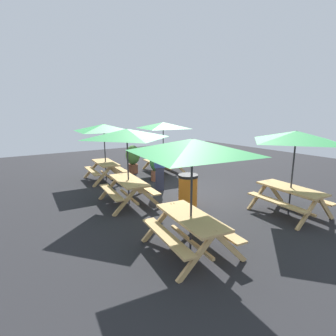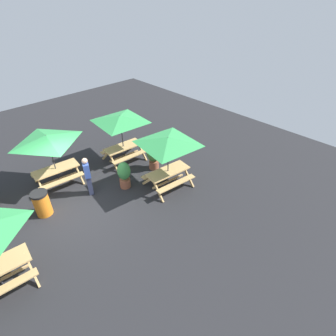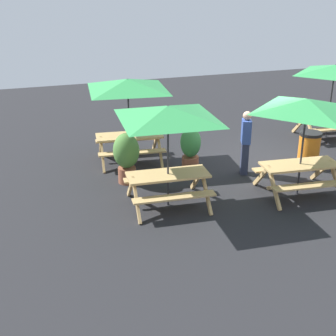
{
  "view_description": "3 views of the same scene",
  "coord_description": "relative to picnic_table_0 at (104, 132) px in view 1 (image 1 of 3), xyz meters",
  "views": [
    {
      "loc": [
        -6.88,
        5.03,
        2.8
      ],
      "look_at": [
        0.4,
        0.2,
        0.9
      ],
      "focal_mm": 28.0,
      "sensor_mm": 36.0,
      "label": 1
    },
    {
      "loc": [
        -2.56,
        -7.79,
        6.92
      ],
      "look_at": [
        3.43,
        -1.54,
        0.9
      ],
      "focal_mm": 28.0,
      "sensor_mm": 36.0,
      "label": 2
    },
    {
      "loc": [
        6.32,
        10.28,
        4.8
      ],
      "look_at": [
        3.3,
        1.35,
        0.9
      ],
      "focal_mm": 50.0,
      "sensor_mm": 36.0,
      "label": 3
    }
  ],
  "objects": [
    {
      "name": "trash_bin_orange",
      "position": [
        -4.29,
        -0.94,
        -1.49
      ],
      "size": [
        0.59,
        0.59,
        0.98
      ],
      "color": "orange",
      "rests_on": "ground"
    },
    {
      "name": "potted_plant_0",
      "position": [
        0.56,
        -1.51,
        -1.26
      ],
      "size": [
        0.65,
        0.65,
        1.28
      ],
      "color": "#935138",
      "rests_on": "ground"
    },
    {
      "name": "picnic_table_4",
      "position": [
        -3.09,
        0.42,
        0.0
      ],
      "size": [
        2.19,
        2.19,
        2.34
      ],
      "rotation": [
        0.0,
        0.0,
        -0.1
      ],
      "color": "tan",
      "rests_on": "ground"
    },
    {
      "name": "picnic_table_2",
      "position": [
        0.13,
        -2.89,
        0.0
      ],
      "size": [
        2.81,
        2.81,
        2.34
      ],
      "rotation": [
        0.0,
        0.0,
        -0.12
      ],
      "color": "tan",
      "rests_on": "ground"
    },
    {
      "name": "picnic_table_0",
      "position": [
        0.0,
        0.0,
        0.0
      ],
      "size": [
        2.82,
        2.82,
        2.34
      ],
      "rotation": [
        0.0,
        0.0,
        -0.08
      ],
      "color": "tan",
      "rests_on": "ground"
    },
    {
      "name": "potted_plant_1",
      "position": [
        -1.2,
        -1.7,
        -1.34
      ],
      "size": [
        0.54,
        0.54,
        1.2
      ],
      "color": "#935138",
      "rests_on": "ground"
    },
    {
      "name": "picnic_table_3",
      "position": [
        -6.32,
        -2.9,
        0.0
      ],
      "size": [
        2.16,
        2.16,
        2.34
      ],
      "rotation": [
        0.0,
        0.0,
        -0.08
      ],
      "color": "tan",
      "rests_on": "ground"
    },
    {
      "name": "person_standing",
      "position": [
        -2.45,
        -1.09,
        -1.1
      ],
      "size": [
        0.34,
        0.42,
        1.67
      ],
      "rotation": [
        0.0,
        0.0,
        4.34
      ],
      "color": "#2D334C",
      "rests_on": "ground"
    },
    {
      "name": "ground_plane",
      "position": [
        -3.3,
        -1.35,
        -1.99
      ],
      "size": [
        24.0,
        24.0,
        0.0
      ],
      "primitive_type": "plane",
      "color": "#232326",
      "rests_on": "ground"
    },
    {
      "name": "picnic_table_1",
      "position": [
        -6.36,
        0.59,
        0.0
      ],
      "size": [
        2.81,
        2.81,
        2.34
      ],
      "rotation": [
        0.0,
        0.0,
        -0.11
      ],
      "color": "tan",
      "rests_on": "ground"
    }
  ]
}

